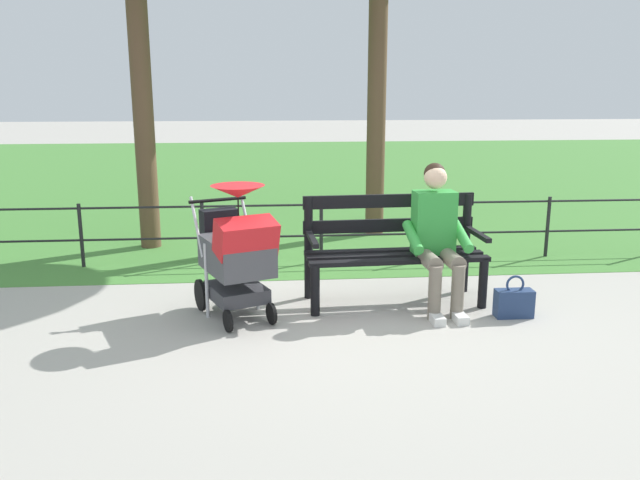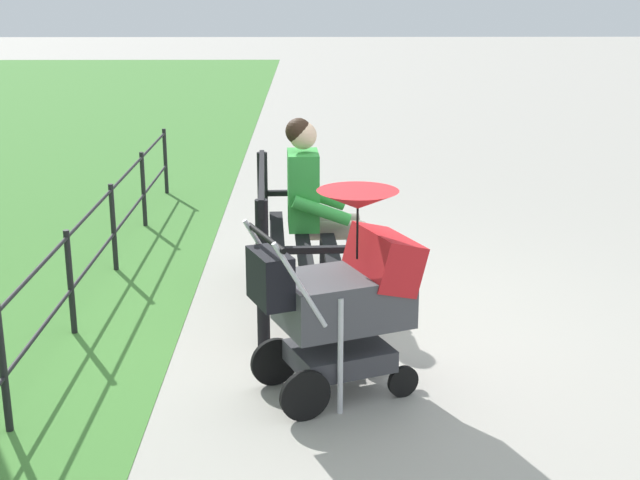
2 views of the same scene
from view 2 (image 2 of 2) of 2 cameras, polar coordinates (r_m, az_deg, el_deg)
The scene contains 6 objects.
ground_plane at distance 5.83m, azimuth -1.11°, elevation -5.95°, with size 60.00×60.00×0.00m, color #ADA89E.
park_bench at distance 6.16m, azimuth -2.17°, elevation 0.47°, with size 1.62×0.67×0.96m.
person_on_bench at distance 6.45m, azimuth -0.13°, elevation 2.62°, with size 0.55×0.74×1.28m.
stroller at distance 4.81m, azimuth 1.58°, elevation -3.33°, with size 0.79×1.00×1.15m.
handbag at distance 7.19m, azimuth 2.30°, elevation -0.45°, with size 0.32×0.14×0.37m.
park_fence at distance 6.14m, azimuth -15.18°, elevation -1.17°, with size 7.82×0.04×0.70m.
Camera 2 is at (5.38, 0.05, 2.23)m, focal length 49.70 mm.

